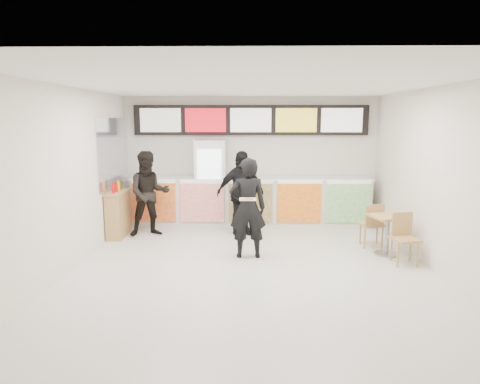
{
  "coord_description": "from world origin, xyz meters",
  "views": [
    {
      "loc": [
        -0.06,
        -6.77,
        2.47
      ],
      "look_at": [
        -0.21,
        1.2,
        1.11
      ],
      "focal_mm": 32.0,
      "sensor_mm": 36.0,
      "label": 1
    }
  ],
  "objects_px": {
    "service_counter": "(250,201)",
    "customer_left": "(149,194)",
    "drinks_fridge": "(211,183)",
    "customer_main": "(248,208)",
    "customer_mid": "(241,193)",
    "condiment_ledge": "(118,213)",
    "cafe_table": "(387,228)"
  },
  "relations": [
    {
      "from": "service_counter",
      "to": "drinks_fridge",
      "type": "relative_size",
      "value": 2.78
    },
    {
      "from": "cafe_table",
      "to": "condiment_ledge",
      "type": "bearing_deg",
      "value": 152.97
    },
    {
      "from": "drinks_fridge",
      "to": "customer_main",
      "type": "distance_m",
      "value": 2.56
    },
    {
      "from": "customer_left",
      "to": "cafe_table",
      "type": "relative_size",
      "value": 1.17
    },
    {
      "from": "service_counter",
      "to": "customer_left",
      "type": "relative_size",
      "value": 3.06
    },
    {
      "from": "service_counter",
      "to": "condiment_ledge",
      "type": "height_order",
      "value": "condiment_ledge"
    },
    {
      "from": "customer_main",
      "to": "customer_mid",
      "type": "distance_m",
      "value": 1.57
    },
    {
      "from": "service_counter",
      "to": "condiment_ledge",
      "type": "distance_m",
      "value": 3.01
    },
    {
      "from": "customer_left",
      "to": "condiment_ledge",
      "type": "distance_m",
      "value": 0.78
    },
    {
      "from": "customer_main",
      "to": "condiment_ledge",
      "type": "bearing_deg",
      "value": -30.59
    },
    {
      "from": "drinks_fridge",
      "to": "customer_left",
      "type": "distance_m",
      "value": 1.57
    },
    {
      "from": "service_counter",
      "to": "cafe_table",
      "type": "height_order",
      "value": "service_counter"
    },
    {
      "from": "service_counter",
      "to": "customer_main",
      "type": "distance_m",
      "value": 2.41
    },
    {
      "from": "drinks_fridge",
      "to": "customer_mid",
      "type": "distance_m",
      "value": 1.11
    },
    {
      "from": "customer_main",
      "to": "cafe_table",
      "type": "height_order",
      "value": "customer_main"
    },
    {
      "from": "customer_mid",
      "to": "service_counter",
      "type": "bearing_deg",
      "value": 53.07
    },
    {
      "from": "service_counter",
      "to": "condiment_ledge",
      "type": "bearing_deg",
      "value": -159.67
    },
    {
      "from": "customer_left",
      "to": "customer_mid",
      "type": "xyz_separation_m",
      "value": [
        1.95,
        0.13,
        0.0
      ]
    },
    {
      "from": "drinks_fridge",
      "to": "condiment_ledge",
      "type": "relative_size",
      "value": 1.73
    },
    {
      "from": "customer_main",
      "to": "service_counter",
      "type": "bearing_deg",
      "value": -96.14
    },
    {
      "from": "customer_mid",
      "to": "condiment_ledge",
      "type": "distance_m",
      "value": 2.64
    },
    {
      "from": "service_counter",
      "to": "cafe_table",
      "type": "relative_size",
      "value": 3.58
    },
    {
      "from": "cafe_table",
      "to": "condiment_ledge",
      "type": "height_order",
      "value": "condiment_ledge"
    },
    {
      "from": "customer_mid",
      "to": "customer_main",
      "type": "bearing_deg",
      "value": -106.31
    },
    {
      "from": "customer_left",
      "to": "condiment_ledge",
      "type": "xyz_separation_m",
      "value": [
        -0.65,
        -0.09,
        -0.41
      ]
    },
    {
      "from": "customer_left",
      "to": "cafe_table",
      "type": "xyz_separation_m",
      "value": [
        4.67,
        -1.26,
        -0.4
      ]
    },
    {
      "from": "drinks_fridge",
      "to": "customer_mid",
      "type": "relative_size",
      "value": 1.1
    },
    {
      "from": "drinks_fridge",
      "to": "cafe_table",
      "type": "height_order",
      "value": "drinks_fridge"
    },
    {
      "from": "customer_left",
      "to": "condiment_ledge",
      "type": "bearing_deg",
      "value": 169.67
    },
    {
      "from": "drinks_fridge",
      "to": "condiment_ledge",
      "type": "xyz_separation_m",
      "value": [
        -1.89,
        -1.06,
        -0.51
      ]
    },
    {
      "from": "customer_mid",
      "to": "condiment_ledge",
      "type": "relative_size",
      "value": 1.57
    },
    {
      "from": "customer_left",
      "to": "cafe_table",
      "type": "height_order",
      "value": "customer_left"
    }
  ]
}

